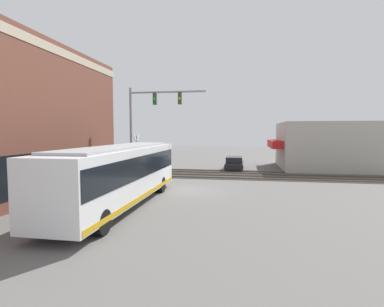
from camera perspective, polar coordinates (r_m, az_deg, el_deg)
The scene contains 9 objects.
ground_plane at distance 20.40m, azimuth -0.46°, elevation -6.96°, with size 120.00×120.00×0.00m, color #605E5B.
shop_building at distance 35.11m, azimuth 23.75°, elevation 1.41°, with size 9.77×10.26×4.92m.
city_bus at distance 16.19m, azimuth -13.56°, elevation -3.64°, with size 12.23×2.59×3.20m.
traffic_signal_gantry at distance 24.67m, azimuth -8.11°, elevation 7.39°, with size 0.42×6.29×7.50m.
crossing_signal at distance 25.43m, azimuth -10.53°, elevation 0.40°, with size 1.41×1.18×3.81m.
rail_track_near at distance 26.23m, azimuth 1.92°, elevation -4.40°, with size 2.60×60.00×0.15m.
rail_track_far at distance 29.37m, azimuth 2.80°, elevation -3.48°, with size 2.60×60.00×0.15m.
parked_car_black at distance 31.44m, azimuth 8.06°, elevation -1.88°, with size 4.72×1.82×1.36m.
pedestrian_at_crossing at distance 25.61m, azimuth -8.01°, elevation -2.76°, with size 0.34×0.34×1.69m.
Camera 1 is at (-19.68, -3.64, 3.94)m, focal length 28.00 mm.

